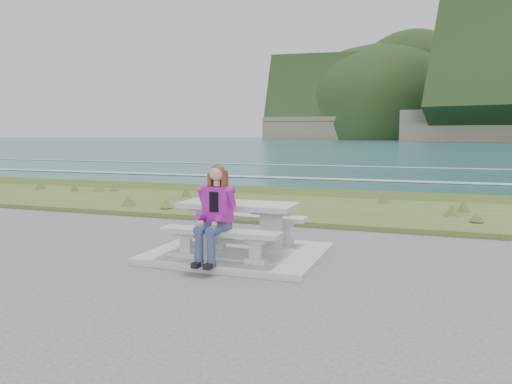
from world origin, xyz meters
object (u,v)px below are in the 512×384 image
(seated_woman, at_px, (213,227))
(bench_seaward, at_px, (254,221))
(picnic_table, at_px, (238,213))
(bench_landward, at_px, (220,237))

(seated_woman, bearing_deg, bench_seaward, 91.10)
(bench_seaward, height_order, seated_woman, seated_woman)
(picnic_table, height_order, seated_woman, seated_woman)
(bench_landward, bearing_deg, seated_woman, -107.88)
(bench_landward, xyz_separation_m, bench_seaward, (0.00, 1.40, 0.00))
(picnic_table, distance_m, bench_seaward, 0.74)
(picnic_table, bearing_deg, seated_woman, -92.91)
(bench_seaward, xyz_separation_m, seated_woman, (-0.04, -1.53, 0.16))
(picnic_table, relative_size, bench_seaward, 1.00)
(picnic_table, relative_size, seated_woman, 1.31)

